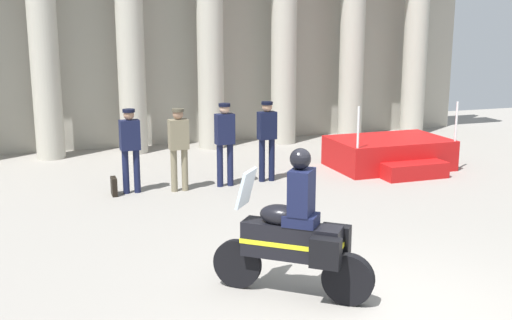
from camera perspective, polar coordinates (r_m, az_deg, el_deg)
The scene contains 9 objects.
ground_plane at distance 7.92m, azimuth 10.78°, elevation -13.24°, with size 28.00×28.00×0.00m, color gray.
colonnade_backdrop at distance 17.48m, azimuth -4.57°, elevation 11.60°, with size 16.17×1.54×5.74m.
reviewing_stand at distance 15.14m, azimuth 11.90°, elevation 0.52°, with size 2.64×2.23×1.59m.
officer_in_row_0 at distance 12.81m, azimuth -11.17°, elevation 1.42°, with size 0.40×0.25×1.69m.
officer_in_row_1 at distance 12.81m, azimuth -6.91°, elevation 1.53°, with size 0.40×0.25×1.68m.
officer_in_row_2 at distance 13.10m, azimuth -2.80°, elevation 2.00°, with size 0.40×0.25×1.73m.
officer_in_row_3 at distance 13.50m, azimuth 0.98°, elevation 2.29°, with size 0.40×0.25×1.71m.
motorcycle_with_rider at distance 7.93m, azimuth 3.67°, elevation -6.77°, with size 1.69×1.42×1.90m.
briefcase_on_ground at distance 12.88m, azimuth -12.55°, elevation -2.32°, with size 0.10×0.32×0.36m, color black.
Camera 1 is at (-3.65, -6.14, 3.41)m, focal length 44.84 mm.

